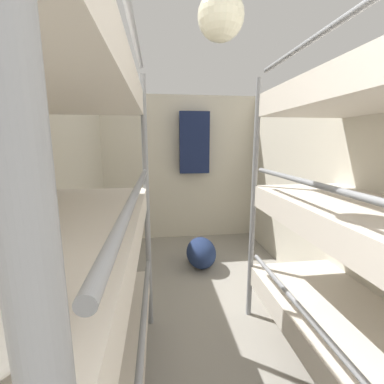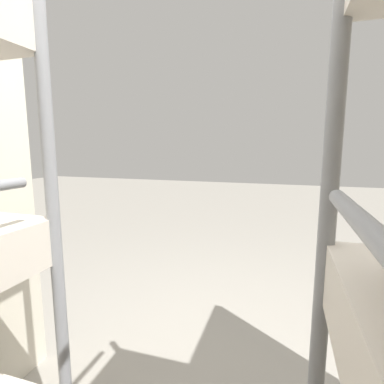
{
  "view_description": "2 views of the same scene",
  "coord_description": "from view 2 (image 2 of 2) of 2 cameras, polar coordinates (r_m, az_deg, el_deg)",
  "views": [
    {
      "loc": [
        -0.34,
        0.38,
        1.51
      ],
      "look_at": [
        0.0,
        2.94,
        1.01
      ],
      "focal_mm": 24.0,
      "sensor_mm": 36.0,
      "label": 1
    },
    {
      "loc": [
        -0.32,
        1.39,
        1.42
      ],
      "look_at": [
        -0.05,
        0.5,
        1.27
      ],
      "focal_mm": 28.0,
      "sensor_mm": 36.0,
      "label": 2
    }
  ],
  "objects": []
}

